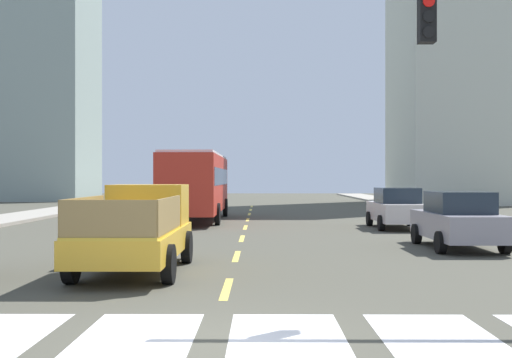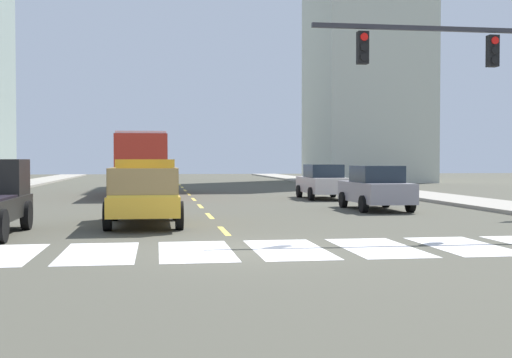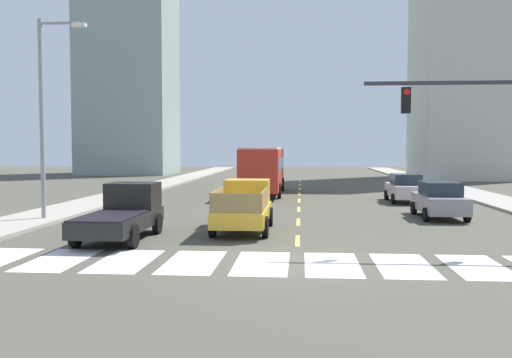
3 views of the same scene
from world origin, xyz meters
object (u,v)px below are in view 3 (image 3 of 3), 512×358
(pickup_stakebed, at_px, (244,207))
(sedan_near_right, at_px, (405,188))
(streetlight_left, at_px, (45,110))
(sedan_near_left, at_px, (439,200))
(city_bus, at_px, (263,167))
(pickup_dark, at_px, (124,213))

(pickup_stakebed, distance_m, sedan_near_right, 14.76)
(streetlight_left, bearing_deg, sedan_near_left, 8.13)
(city_bus, relative_size, sedan_near_right, 2.45)
(pickup_stakebed, distance_m, streetlight_left, 10.13)
(sedan_near_right, relative_size, streetlight_left, 0.49)
(city_bus, distance_m, streetlight_left, 17.55)
(city_bus, bearing_deg, pickup_stakebed, -86.82)
(pickup_dark, xyz_separation_m, city_bus, (3.84, 19.17, 1.03))
(pickup_stakebed, distance_m, city_bus, 16.78)
(sedan_near_left, height_order, sedan_near_right, same)
(sedan_near_left, bearing_deg, pickup_dark, -153.82)
(pickup_dark, xyz_separation_m, sedan_near_right, (12.79, 14.44, -0.06))
(pickup_dark, distance_m, sedan_near_right, 19.28)
(pickup_stakebed, relative_size, city_bus, 0.48)
(pickup_stakebed, xyz_separation_m, streetlight_left, (-9.11, 1.83, 4.03))
(pickup_stakebed, height_order, streetlight_left, streetlight_left)
(pickup_stakebed, height_order, pickup_dark, same)
(pickup_stakebed, bearing_deg, pickup_dark, -152.66)
(pickup_dark, xyz_separation_m, streetlight_left, (-4.91, 4.26, 4.05))
(city_bus, height_order, sedan_near_left, city_bus)
(pickup_stakebed, height_order, sedan_near_right, pickup_stakebed)
(pickup_stakebed, bearing_deg, streetlight_left, 165.98)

